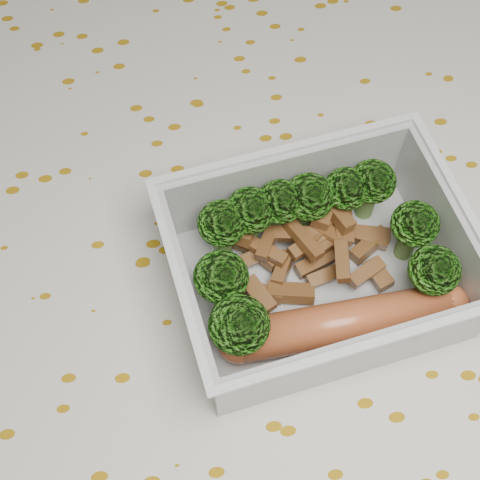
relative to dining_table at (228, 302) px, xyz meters
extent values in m
plane|color=olive|center=(0.00, 0.00, -0.67)|extent=(4.00, 4.00, 0.00)
cube|color=brown|center=(0.00, 0.00, 0.06)|extent=(1.40, 0.90, 0.04)
cube|color=beige|center=(0.00, 0.00, 0.09)|extent=(1.46, 0.96, 0.01)
cube|color=silver|center=(0.05, -0.03, 0.09)|extent=(0.19, 0.15, 0.00)
cube|color=silver|center=(0.04, 0.03, 0.12)|extent=(0.17, 0.03, 0.06)
cube|color=silver|center=(0.06, -0.10, 0.12)|extent=(0.17, 0.03, 0.06)
cube|color=silver|center=(0.14, -0.02, 0.12)|extent=(0.02, 0.12, 0.06)
cube|color=silver|center=(-0.03, -0.05, 0.12)|extent=(0.02, 0.12, 0.06)
cube|color=silver|center=(0.04, 0.03, 0.15)|extent=(0.18, 0.03, 0.00)
cube|color=silver|center=(0.06, -0.10, 0.15)|extent=(0.18, 0.03, 0.00)
cube|color=silver|center=(0.14, -0.02, 0.15)|extent=(0.03, 0.13, 0.00)
cube|color=silver|center=(-0.03, -0.05, 0.15)|extent=(0.03, 0.13, 0.00)
cylinder|color=#608C3F|center=(0.00, 0.00, 0.11)|extent=(0.01, 0.01, 0.03)
ellipsoid|color=#3D8121|center=(0.00, 0.00, 0.13)|extent=(0.03, 0.03, 0.03)
cylinder|color=#608C3F|center=(0.02, 0.00, 0.11)|extent=(0.01, 0.01, 0.03)
ellipsoid|color=#3D8121|center=(0.02, 0.00, 0.13)|extent=(0.03, 0.03, 0.03)
cylinder|color=#608C3F|center=(0.04, 0.01, 0.11)|extent=(0.01, 0.01, 0.03)
ellipsoid|color=#3D8121|center=(0.04, 0.01, 0.13)|extent=(0.03, 0.03, 0.03)
cylinder|color=#608C3F|center=(0.06, 0.01, 0.11)|extent=(0.01, 0.01, 0.03)
ellipsoid|color=#3D8121|center=(0.06, 0.01, 0.13)|extent=(0.03, 0.03, 0.03)
cylinder|color=#608C3F|center=(0.08, 0.01, 0.11)|extent=(0.01, 0.01, 0.03)
ellipsoid|color=#3D8121|center=(0.08, 0.01, 0.13)|extent=(0.03, 0.03, 0.02)
cylinder|color=#608C3F|center=(0.10, 0.01, 0.11)|extent=(0.01, 0.01, 0.03)
ellipsoid|color=#3D8121|center=(0.10, 0.01, 0.13)|extent=(0.03, 0.03, 0.03)
cylinder|color=#608C3F|center=(-0.01, -0.04, 0.11)|extent=(0.01, 0.01, 0.03)
ellipsoid|color=#3D8121|center=(-0.01, -0.04, 0.13)|extent=(0.03, 0.03, 0.03)
cylinder|color=#608C3F|center=(0.12, -0.02, 0.11)|extent=(0.01, 0.01, 0.03)
ellipsoid|color=#3D8121|center=(0.12, -0.02, 0.13)|extent=(0.03, 0.03, 0.03)
cylinder|color=#608C3F|center=(0.00, -0.07, 0.10)|extent=(0.01, 0.01, 0.02)
ellipsoid|color=#3D8121|center=(0.00, -0.07, 0.13)|extent=(0.04, 0.04, 0.03)
cylinder|color=#608C3F|center=(0.12, -0.05, 0.11)|extent=(0.01, 0.01, 0.03)
ellipsoid|color=#3D8121|center=(0.12, -0.05, 0.13)|extent=(0.03, 0.03, 0.03)
cube|color=brown|center=(0.01, -0.02, 0.10)|extent=(0.03, 0.02, 0.01)
cube|color=brown|center=(0.05, -0.01, 0.11)|extent=(0.02, 0.02, 0.01)
cube|color=brown|center=(0.07, 0.00, 0.12)|extent=(0.02, 0.03, 0.01)
cube|color=brown|center=(0.06, -0.02, 0.10)|extent=(0.03, 0.02, 0.01)
cube|color=brown|center=(0.02, -0.02, 0.10)|extent=(0.02, 0.02, 0.01)
cube|color=brown|center=(0.07, -0.01, 0.11)|extent=(0.03, 0.03, 0.01)
cube|color=brown|center=(0.07, -0.03, 0.12)|extent=(0.01, 0.03, 0.01)
cube|color=brown|center=(0.09, -0.04, 0.11)|extent=(0.03, 0.02, 0.01)
cube|color=brown|center=(0.06, -0.03, 0.10)|extent=(0.03, 0.02, 0.01)
cube|color=brown|center=(0.02, -0.01, 0.10)|extent=(0.03, 0.02, 0.01)
cube|color=brown|center=(0.09, -0.01, 0.10)|extent=(0.03, 0.02, 0.01)
cube|color=brown|center=(0.06, -0.02, 0.11)|extent=(0.03, 0.02, 0.01)
cube|color=brown|center=(0.03, -0.01, 0.11)|extent=(0.02, 0.03, 0.01)
cube|color=brown|center=(0.02, -0.05, 0.11)|extent=(0.02, 0.03, 0.01)
cube|color=brown|center=(0.04, -0.04, 0.10)|extent=(0.03, 0.02, 0.01)
cube|color=brown|center=(0.05, -0.01, 0.11)|extent=(0.03, 0.01, 0.01)
cube|color=brown|center=(0.03, -0.02, 0.11)|extent=(0.02, 0.02, 0.01)
cube|color=brown|center=(0.09, -0.02, 0.10)|extent=(0.03, 0.03, 0.01)
cube|color=brown|center=(0.07, 0.00, 0.12)|extent=(0.02, 0.03, 0.01)
cube|color=brown|center=(0.05, -0.02, 0.12)|extent=(0.02, 0.03, 0.01)
cube|color=brown|center=(0.06, -0.01, 0.11)|extent=(0.03, 0.03, 0.01)
cube|color=brown|center=(0.00, -0.01, 0.12)|extent=(0.03, 0.02, 0.01)
cube|color=brown|center=(0.02, -0.04, 0.10)|extent=(0.03, 0.02, 0.01)
cube|color=brown|center=(0.03, -0.03, 0.10)|extent=(0.02, 0.03, 0.01)
cube|color=brown|center=(0.05, -0.02, 0.11)|extent=(0.03, 0.02, 0.01)
cube|color=brown|center=(0.09, -0.01, 0.10)|extent=(0.03, 0.02, 0.01)
cube|color=brown|center=(0.09, -0.04, 0.10)|extent=(0.02, 0.02, 0.01)
cube|color=brown|center=(0.08, 0.00, 0.11)|extent=(0.02, 0.03, 0.01)
cylinder|color=#AC502A|center=(0.06, -0.07, 0.11)|extent=(0.13, 0.03, 0.03)
sphere|color=#AC502A|center=(0.13, -0.07, 0.11)|extent=(0.03, 0.03, 0.03)
sphere|color=#AC502A|center=(0.00, -0.07, 0.11)|extent=(0.03, 0.03, 0.03)
camera|label=1|loc=(-0.02, -0.21, 0.49)|focal=50.00mm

